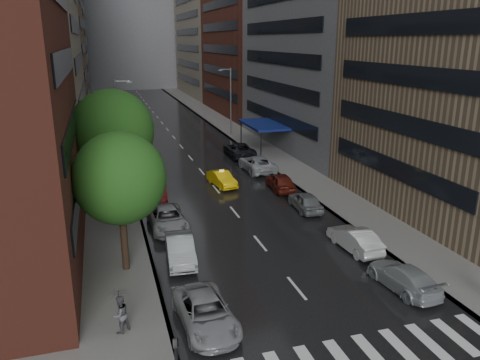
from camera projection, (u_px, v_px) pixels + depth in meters
name	position (u px, v px, depth m)	size (l,w,h in m)	color
ground	(331.00, 331.00, 21.34)	(220.00, 220.00, 0.00)	gray
road	(169.00, 132.00, 67.20)	(14.00, 140.00, 0.01)	black
sidewalk_left	(105.00, 135.00, 64.71)	(4.00, 140.00, 0.15)	gray
sidewalk_right	(230.00, 128.00, 69.65)	(4.00, 140.00, 0.15)	gray
crosswalk	(358.00, 357.00, 19.56)	(13.15, 2.80, 0.01)	silver
buildings_left	(50.00, 16.00, 66.53)	(8.00, 108.00, 38.00)	maroon
buildings_right	(255.00, 24.00, 73.13)	(8.05, 109.10, 36.00)	#937A5B
building_far	(129.00, 27.00, 124.96)	(40.00, 14.00, 32.00)	slate
tree_near	(119.00, 178.00, 25.29)	(5.09, 5.09, 8.10)	#382619
tree_mid	(112.00, 131.00, 33.29)	(5.96, 5.96, 9.49)	#382619
tree_far	(108.00, 120.00, 47.76)	(4.49, 4.49, 7.15)	#382619
taxi	(222.00, 179.00, 42.28)	(1.43, 4.10, 1.35)	yellow
parked_cars_left	(168.00, 220.00, 32.43)	(2.60, 30.06, 1.58)	#98999D
parked_cars_right	(277.00, 179.00, 41.94)	(2.72, 35.90, 1.61)	#9DA3A6
ped_black_umbrella	(120.00, 308.00, 20.67)	(1.10, 1.06, 2.09)	#525157
street_lamp_left	(118.00, 124.00, 45.33)	(1.74, 0.22, 9.00)	gray
street_lamp_right	(230.00, 100.00, 63.33)	(1.74, 0.22, 9.00)	gray
awning	(263.00, 125.00, 55.01)	(4.00, 8.00, 3.12)	navy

